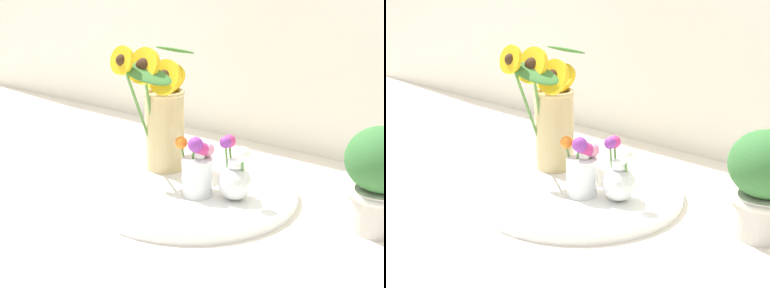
{
  "view_description": "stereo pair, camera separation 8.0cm",
  "coord_description": "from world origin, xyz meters",
  "views": [
    {
      "loc": [
        0.68,
        -0.87,
        0.51
      ],
      "look_at": [
        -0.04,
        0.03,
        0.13
      ],
      "focal_mm": 50.0,
      "sensor_mm": 36.0,
      "label": 1
    },
    {
      "loc": [
        0.74,
        -0.82,
        0.51
      ],
      "look_at": [
        -0.04,
        0.03,
        0.13
      ],
      "focal_mm": 50.0,
      "sensor_mm": 36.0,
      "label": 2
    }
  ],
  "objects": [
    {
      "name": "ground_plane",
      "position": [
        0.0,
        0.0,
        0.0
      ],
      "size": [
        6.0,
        6.0,
        0.0
      ],
      "primitive_type": "plane",
      "color": "silver"
    },
    {
      "name": "vase_small_center",
      "position": [
        -0.0,
        0.01,
        0.08
      ],
      "size": [
        0.09,
        0.08,
        0.14
      ],
      "color": "white",
      "rests_on": "serving_tray"
    },
    {
      "name": "potted_plant",
      "position": [
        0.36,
        0.14,
        0.12
      ],
      "size": [
        0.15,
        0.15,
        0.22
      ],
      "color": "beige",
      "rests_on": "ground_plane"
    },
    {
      "name": "mason_jar_sunflowers",
      "position": [
        -0.17,
        0.08,
        0.16
      ],
      "size": [
        0.19,
        0.22,
        0.32
      ],
      "color": "#D1B77A",
      "rests_on": "serving_tray"
    },
    {
      "name": "serving_tray",
      "position": [
        -0.04,
        0.03,
        0.01
      ],
      "size": [
        0.49,
        0.49,
        0.02
      ],
      "color": "white",
      "rests_on": "ground_plane"
    },
    {
      "name": "vase_bulb_right",
      "position": [
        0.08,
        0.04,
        0.07
      ],
      "size": [
        0.09,
        0.08,
        0.14
      ],
      "color": "white",
      "rests_on": "serving_tray"
    }
  ]
}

